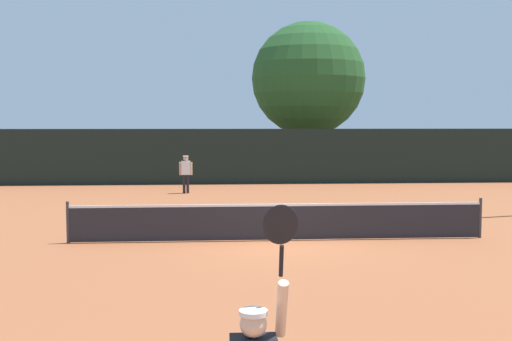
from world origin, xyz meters
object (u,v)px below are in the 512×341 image
at_px(player_receiving, 186,170).
at_px(parked_car_mid, 182,160).
at_px(large_tree, 308,79).
at_px(tennis_ball, 302,226).
at_px(parked_car_near, 107,160).
at_px(parked_car_far, 349,162).

distance_m(player_receiving, parked_car_mid, 11.22).
relative_size(large_tree, parked_car_mid, 2.07).
bearing_deg(tennis_ball, parked_car_near, 113.79).
bearing_deg(parked_car_far, parked_car_mid, 167.86).
relative_size(parked_car_mid, parked_car_far, 1.01).
bearing_deg(parked_car_near, parked_car_far, -12.78).
bearing_deg(tennis_ball, parked_car_far, 73.45).
relative_size(player_receiving, parked_car_far, 0.38).
height_order(player_receiving, parked_car_far, parked_car_far).
distance_m(parked_car_mid, parked_car_far, 10.09).
xyz_separation_m(tennis_ball, large_tree, (2.87, 17.77, 5.51)).
height_order(player_receiving, large_tree, large_tree).
bearing_deg(large_tree, parked_car_far, 4.81).
xyz_separation_m(tennis_ball, parked_car_mid, (-4.48, 20.28, 0.74)).
height_order(large_tree, parked_car_mid, large_tree).
relative_size(player_receiving, tennis_ball, 23.96).
relative_size(tennis_ball, large_tree, 0.01).
bearing_deg(parked_car_mid, parked_car_far, -11.32).
bearing_deg(parked_car_far, large_tree, -174.12).
bearing_deg(tennis_ball, large_tree, 80.83).
bearing_deg(player_receiving, parked_car_near, -65.26).
height_order(tennis_ball, parked_car_mid, parked_car_mid).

